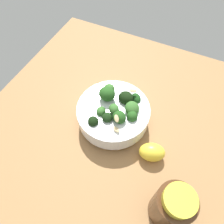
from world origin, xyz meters
TOP-DOWN VIEW (x-y plane):
  - ground_plane at (0.00, 0.00)cm, footprint 67.84×67.84cm
  - bowl_of_broccoli at (0.24, 1.23)cm, footprint 17.97×17.97cm
  - lemon_wedge at (-12.26, 6.44)cm, footprint 7.05×5.88cm
  - bottle_tall at (-19.07, 16.65)cm, footprint 7.24×7.24cm

SIDE VIEW (x-z plane):
  - ground_plane at x=0.00cm, z-range -4.88..0.00cm
  - lemon_wedge at x=-12.26cm, z-range 0.00..4.50cm
  - bowl_of_broccoli at x=0.24cm, z-range -0.97..9.04cm
  - bottle_tall at x=-19.07cm, z-range -0.32..12.05cm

